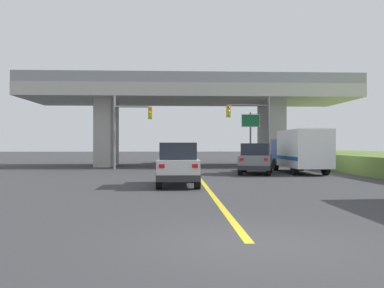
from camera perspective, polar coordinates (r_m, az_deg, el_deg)
The scene contains 10 objects.
ground at distance 37.48m, azimuth -0.32°, elevation -3.07°, with size 160.00×160.00×0.00m, color #353538.
overpass_bridge at distance 37.62m, azimuth -0.32°, elevation 5.61°, with size 29.19×8.84×7.94m.
lane_divider_stripe at distance 21.26m, azimuth 1.41°, elevation -5.30°, with size 0.20×26.65×0.01m, color yellow.
suv_lead at distance 19.00m, azimuth -2.00°, elevation -2.87°, with size 1.91×4.25×2.02m.
suv_crossing at distance 27.10m, azimuth 8.97°, elevation -2.04°, with size 3.05×4.70×2.02m.
box_truck at distance 28.59m, azimuth 14.95°, elevation -0.86°, with size 2.33×7.02×2.91m.
sedan_oncoming at distance 42.99m, azimuth -2.24°, elevation -1.34°, with size 2.03×4.43×2.02m.
traffic_signal_nearside at distance 32.70m, azimuth 8.75°, elevation 2.95°, with size 3.48×0.36×5.73m.
traffic_signal_farside at distance 31.96m, azimuth -9.13°, elevation 2.84°, with size 3.03×0.36×5.76m.
highway_sign at distance 35.97m, azimuth 8.23°, elevation 2.42°, with size 1.61×0.17×4.77m.
Camera 1 is at (-1.47, -7.79, 1.92)m, focal length 37.95 mm.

